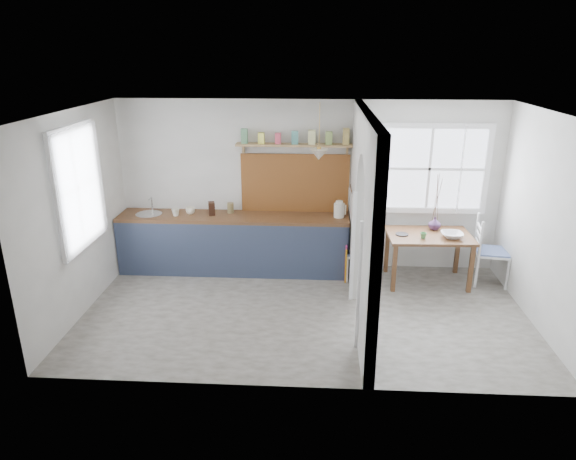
# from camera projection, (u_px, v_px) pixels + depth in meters

# --- Properties ---
(floor) EXTENTS (5.80, 3.20, 0.01)m
(floor) POSITION_uv_depth(u_px,v_px,m) (304.00, 312.00, 6.79)
(floor) COLOR #99958D
(floor) RESTS_ON ground
(ceiling) EXTENTS (5.80, 3.20, 0.01)m
(ceiling) POSITION_uv_depth(u_px,v_px,m) (307.00, 112.00, 5.92)
(ceiling) COLOR silver
(ceiling) RESTS_ON walls
(walls) EXTENTS (5.81, 3.21, 2.60)m
(walls) POSITION_uv_depth(u_px,v_px,m) (306.00, 219.00, 6.36)
(walls) COLOR silver
(walls) RESTS_ON floor
(partition) EXTENTS (0.12, 3.20, 2.60)m
(partition) POSITION_uv_depth(u_px,v_px,m) (363.00, 207.00, 6.32)
(partition) COLOR silver
(partition) RESTS_ON floor
(kitchen_window) EXTENTS (0.10, 1.16, 1.50)m
(kitchen_window) POSITION_uv_depth(u_px,v_px,m) (76.00, 188.00, 6.40)
(kitchen_window) COLOR white
(kitchen_window) RESTS_ON walls
(nook_window) EXTENTS (1.76, 0.10, 1.30)m
(nook_window) POSITION_uv_depth(u_px,v_px,m) (429.00, 169.00, 7.63)
(nook_window) COLOR white
(nook_window) RESTS_ON walls
(counter) EXTENTS (3.50, 0.60, 0.90)m
(counter) POSITION_uv_depth(u_px,v_px,m) (234.00, 242.00, 7.95)
(counter) COLOR brown
(counter) RESTS_ON floor
(sink) EXTENTS (0.40, 0.40, 0.02)m
(sink) POSITION_uv_depth(u_px,v_px,m) (149.00, 215.00, 7.85)
(sink) COLOR silver
(sink) RESTS_ON counter
(backsplash) EXTENTS (1.65, 0.03, 0.90)m
(backsplash) POSITION_uv_depth(u_px,v_px,m) (295.00, 183.00, 7.83)
(backsplash) COLOR brown
(backsplash) RESTS_ON walls
(shelf) EXTENTS (1.75, 0.20, 0.21)m
(shelf) POSITION_uv_depth(u_px,v_px,m) (295.00, 141.00, 7.54)
(shelf) COLOR tan
(shelf) RESTS_ON walls
(pendant_lamp) EXTENTS (0.26, 0.26, 0.16)m
(pendant_lamp) POSITION_uv_depth(u_px,v_px,m) (319.00, 154.00, 7.24)
(pendant_lamp) COLOR silver
(pendant_lamp) RESTS_ON ceiling
(utensil_rail) EXTENTS (0.02, 0.50, 0.02)m
(utensil_rail) POSITION_uv_depth(u_px,v_px,m) (351.00, 189.00, 7.12)
(utensil_rail) COLOR silver
(utensil_rail) RESTS_ON partition
(dining_table) EXTENTS (1.22, 0.84, 0.75)m
(dining_table) POSITION_uv_depth(u_px,v_px,m) (427.00, 258.00, 7.56)
(dining_table) COLOR brown
(dining_table) RESTS_ON floor
(chair_left) EXTENTS (0.48, 0.48, 0.84)m
(chair_left) POSITION_uv_depth(u_px,v_px,m) (362.00, 253.00, 7.61)
(chair_left) COLOR white
(chair_left) RESTS_ON floor
(chair_right) EXTENTS (0.52, 0.52, 1.01)m
(chair_right) POSITION_uv_depth(u_px,v_px,m) (492.00, 251.00, 7.48)
(chair_right) COLOR white
(chair_right) RESTS_ON floor
(kettle) EXTENTS (0.26, 0.23, 0.25)m
(kettle) POSITION_uv_depth(u_px,v_px,m) (339.00, 209.00, 7.67)
(kettle) COLOR white
(kettle) RESTS_ON counter
(mug_a) EXTENTS (0.15, 0.15, 0.11)m
(mug_a) POSITION_uv_depth(u_px,v_px,m) (176.00, 212.00, 7.74)
(mug_a) COLOR beige
(mug_a) RESTS_ON counter
(mug_b) EXTENTS (0.15, 0.15, 0.11)m
(mug_b) POSITION_uv_depth(u_px,v_px,m) (190.00, 211.00, 7.83)
(mug_b) COLOR white
(mug_b) RESTS_ON counter
(knife_block) EXTENTS (0.12, 0.15, 0.20)m
(knife_block) POSITION_uv_depth(u_px,v_px,m) (212.00, 208.00, 7.79)
(knife_block) COLOR #402113
(knife_block) RESTS_ON counter
(jar) EXTENTS (0.13, 0.13, 0.16)m
(jar) POSITION_uv_depth(u_px,v_px,m) (230.00, 208.00, 7.88)
(jar) COLOR olive
(jar) RESTS_ON counter
(towel_magenta) EXTENTS (0.02, 0.03, 0.60)m
(towel_magenta) POSITION_uv_depth(u_px,v_px,m) (346.00, 264.00, 7.60)
(towel_magenta) COLOR #DD2D81
(towel_magenta) RESTS_ON counter
(towel_orange) EXTENTS (0.02, 0.03, 0.55)m
(towel_orange) POSITION_uv_depth(u_px,v_px,m) (346.00, 267.00, 7.56)
(towel_orange) COLOR #C6840E
(towel_orange) RESTS_ON counter
(bowl) EXTENTS (0.31, 0.31, 0.08)m
(bowl) POSITION_uv_depth(u_px,v_px,m) (452.00, 235.00, 7.30)
(bowl) COLOR silver
(bowl) RESTS_ON dining_table
(table_cup) EXTENTS (0.09, 0.09, 0.08)m
(table_cup) POSITION_uv_depth(u_px,v_px,m) (423.00, 236.00, 7.27)
(table_cup) COLOR #4F9555
(table_cup) RESTS_ON dining_table
(plate) EXTENTS (0.22, 0.22, 0.02)m
(plate) POSITION_uv_depth(u_px,v_px,m) (402.00, 234.00, 7.41)
(plate) COLOR black
(plate) RESTS_ON dining_table
(vase) EXTENTS (0.19, 0.19, 0.19)m
(vase) POSITION_uv_depth(u_px,v_px,m) (435.00, 223.00, 7.60)
(vase) COLOR #442A51
(vase) RESTS_ON dining_table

